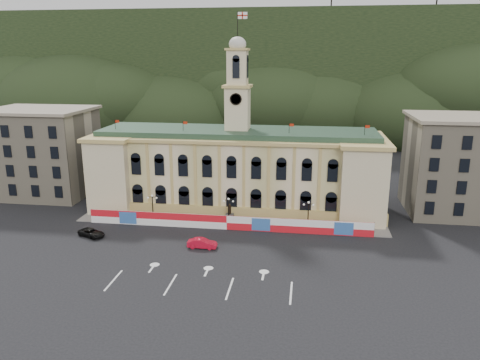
# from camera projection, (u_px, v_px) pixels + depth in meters

# --- Properties ---
(ground) EXTENTS (260.00, 260.00, 0.00)m
(ground) POSITION_uv_depth(u_px,v_px,m) (209.00, 267.00, 67.45)
(ground) COLOR black
(ground) RESTS_ON ground
(lane_markings) EXTENTS (26.00, 10.00, 0.02)m
(lane_markings) POSITION_uv_depth(u_px,v_px,m) (202.00, 283.00, 62.67)
(lane_markings) COLOR white
(lane_markings) RESTS_ON ground
(hill_ridge) EXTENTS (230.00, 80.00, 64.00)m
(hill_ridge) POSITION_uv_depth(u_px,v_px,m) (274.00, 81.00, 178.90)
(hill_ridge) COLOR black
(hill_ridge) RESTS_ON ground
(city_hall) EXTENTS (56.20, 17.60, 37.10)m
(city_hall) POSITION_uv_depth(u_px,v_px,m) (237.00, 169.00, 91.79)
(city_hall) COLOR beige
(city_hall) RESTS_ON ground
(side_building_left) EXTENTS (21.00, 17.00, 18.60)m
(side_building_left) POSITION_uv_depth(u_px,v_px,m) (42.00, 152.00, 100.49)
(side_building_left) COLOR tan
(side_building_left) RESTS_ON ground
(side_building_right) EXTENTS (21.00, 17.00, 18.60)m
(side_building_right) POSITION_uv_depth(u_px,v_px,m) (464.00, 165.00, 88.63)
(side_building_right) COLOR tan
(side_building_right) RESTS_ON ground
(hoarding_fence) EXTENTS (50.00, 0.44, 2.50)m
(hoarding_fence) POSITION_uv_depth(u_px,v_px,m) (227.00, 222.00, 81.51)
(hoarding_fence) COLOR red
(hoarding_fence) RESTS_ON ground
(pavement) EXTENTS (56.00, 5.50, 0.16)m
(pavement) POSITION_uv_depth(u_px,v_px,m) (229.00, 223.00, 84.38)
(pavement) COLOR slate
(pavement) RESTS_ON ground
(statue) EXTENTS (1.40, 1.40, 3.72)m
(statue) POSITION_uv_depth(u_px,v_px,m) (230.00, 217.00, 84.33)
(statue) COLOR #595651
(statue) RESTS_ON ground
(lamp_left) EXTENTS (1.96, 0.44, 5.15)m
(lamp_left) POSITION_uv_depth(u_px,v_px,m) (153.00, 206.00, 84.81)
(lamp_left) COLOR black
(lamp_left) RESTS_ON ground
(lamp_center) EXTENTS (1.96, 0.44, 5.15)m
(lamp_center) POSITION_uv_depth(u_px,v_px,m) (229.00, 209.00, 82.88)
(lamp_center) COLOR black
(lamp_center) RESTS_ON ground
(lamp_right) EXTENTS (1.96, 0.44, 5.15)m
(lamp_right) POSITION_uv_depth(u_px,v_px,m) (308.00, 213.00, 80.95)
(lamp_right) COLOR black
(lamp_right) RESTS_ON ground
(red_sedan) EXTENTS (1.64, 4.66, 1.54)m
(red_sedan) POSITION_uv_depth(u_px,v_px,m) (202.00, 243.00, 73.78)
(red_sedan) COLOR red
(red_sedan) RESTS_ON ground
(black_suv) EXTENTS (5.73, 6.46, 1.35)m
(black_suv) POSITION_uv_depth(u_px,v_px,m) (92.00, 233.00, 78.38)
(black_suv) COLOR black
(black_suv) RESTS_ON ground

